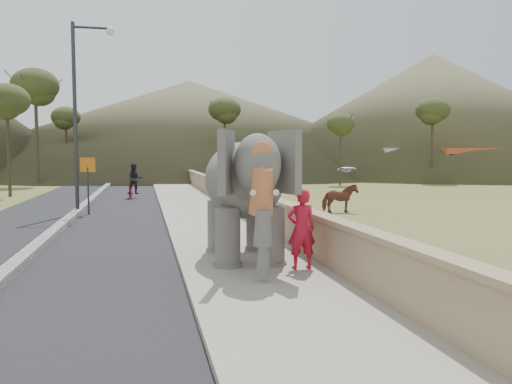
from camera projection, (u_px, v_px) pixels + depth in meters
ground at (263, 285)px, 9.69m from camera, size 160.00×160.00×0.00m
road at (68, 223)px, 18.31m from camera, size 7.00×120.00×0.03m
median at (67, 220)px, 18.31m from camera, size 0.35×120.00×0.22m
walkway at (203, 218)px, 19.41m from camera, size 3.00×120.00×0.15m
parapet at (245, 205)px, 19.73m from camera, size 0.30×120.00×1.10m
lamppost at (82, 98)px, 20.86m from camera, size 1.76×0.36×8.00m
signboard at (88, 176)px, 20.69m from camera, size 0.60×0.08×2.40m
cow at (340, 198)px, 21.54m from camera, size 1.49×0.68×1.26m
distant_car at (351, 173)px, 47.24m from camera, size 4.55×3.00×1.44m
bus_white at (435, 164)px, 49.60m from camera, size 11.23×3.94×3.10m
bus_orange at (498, 165)px, 46.91m from camera, size 11.26×4.28×3.10m
hill_right at (431, 114)px, 67.56m from camera, size 56.00×56.00×16.00m
hill_far at (190, 126)px, 78.34m from camera, size 80.00×80.00×14.00m
elephant_and_man at (244, 197)px, 11.47m from camera, size 2.29×3.95×2.82m
motorcyclist at (133, 184)px, 28.40m from camera, size 1.06×1.66×2.02m
trees at (186, 134)px, 37.07m from camera, size 48.23×41.21×9.63m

